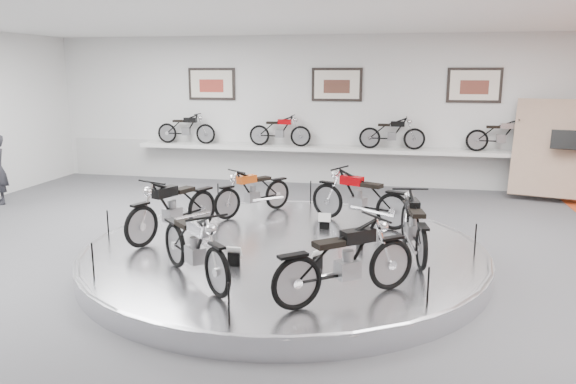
% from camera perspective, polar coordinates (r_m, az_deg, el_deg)
% --- Properties ---
extents(floor, '(16.00, 16.00, 0.00)m').
position_cam_1_polar(floor, '(8.89, -0.82, -7.89)').
color(floor, '#4C4C4E').
rests_on(floor, ground).
extents(ceiling, '(16.00, 16.00, 0.00)m').
position_cam_1_polar(ceiling, '(8.41, -0.91, 18.65)').
color(ceiling, white).
rests_on(ceiling, wall_back).
extents(wall_back, '(16.00, 0.00, 16.00)m').
position_cam_1_polar(wall_back, '(15.30, 4.95, 8.20)').
color(wall_back, silver).
rests_on(wall_back, floor).
extents(dado_band, '(15.68, 0.04, 1.10)m').
position_cam_1_polar(dado_band, '(15.44, 4.84, 2.82)').
color(dado_band, '#BCBCBA').
rests_on(dado_band, floor).
extents(display_platform, '(6.40, 6.40, 0.30)m').
position_cam_1_polar(display_platform, '(9.12, -0.41, -6.37)').
color(display_platform, silver).
rests_on(display_platform, floor).
extents(platform_rim, '(6.40, 6.40, 0.10)m').
position_cam_1_polar(platform_rim, '(9.08, -0.41, -5.66)').
color(platform_rim, '#B2B2BA').
rests_on(platform_rim, display_platform).
extents(shelf, '(11.00, 0.55, 0.10)m').
position_cam_1_polar(shelf, '(15.10, 4.74, 4.34)').
color(shelf, silver).
rests_on(shelf, wall_back).
extents(poster_left, '(1.35, 0.06, 0.88)m').
position_cam_1_polar(poster_left, '(16.03, -7.77, 10.82)').
color(poster_left, silver).
rests_on(poster_left, wall_back).
extents(poster_center, '(1.35, 0.06, 0.88)m').
position_cam_1_polar(poster_center, '(15.22, 4.98, 10.82)').
color(poster_center, silver).
rests_on(poster_center, wall_back).
extents(poster_right, '(1.35, 0.06, 0.88)m').
position_cam_1_polar(poster_right, '(15.21, 18.41, 10.25)').
color(poster_right, silver).
rests_on(poster_right, wall_back).
extents(display_panel, '(2.56, 1.52, 2.30)m').
position_cam_1_polar(display_panel, '(14.85, 26.47, 3.94)').
color(display_panel, tan).
rests_on(display_panel, floor).
extents(shelf_bike_a, '(1.22, 0.43, 0.73)m').
position_cam_1_polar(shelf_bike_a, '(16.11, -10.30, 6.16)').
color(shelf_bike_a, black).
rests_on(shelf_bike_a, shelf).
extents(shelf_bike_b, '(1.22, 0.43, 0.73)m').
position_cam_1_polar(shelf_bike_b, '(15.31, -0.84, 6.05)').
color(shelf_bike_b, '#970106').
rests_on(shelf_bike_b, shelf).
extents(shelf_bike_c, '(1.22, 0.43, 0.73)m').
position_cam_1_polar(shelf_bike_c, '(14.94, 10.52, 5.70)').
color(shelf_bike_c, black).
rests_on(shelf_bike_c, shelf).
extents(shelf_bike_d, '(1.22, 0.43, 0.73)m').
position_cam_1_polar(shelf_bike_d, '(15.13, 20.83, 5.18)').
color(shelf_bike_d, '#B3B3B8').
rests_on(shelf_bike_d, shelf).
extents(bike_a, '(0.85, 1.72, 0.97)m').
position_cam_1_polar(bike_a, '(8.70, 12.64, -3.24)').
color(bike_a, black).
rests_on(bike_a, display_platform).
extents(bike_b, '(1.82, 1.29, 1.02)m').
position_cam_1_polar(bike_b, '(10.31, 7.24, -0.48)').
color(bike_b, '#970106').
rests_on(bike_b, display_platform).
extents(bike_c, '(1.38, 1.58, 0.92)m').
position_cam_1_polar(bike_c, '(10.96, -3.58, 0.08)').
color(bike_c, '#C54B12').
rests_on(bike_c, display_platform).
extents(bike_d, '(1.24, 1.87, 1.04)m').
position_cam_1_polar(bike_d, '(9.61, -11.61, -1.51)').
color(bike_d, black).
rests_on(bike_d, display_platform).
extents(bike_e, '(1.61, 1.60, 0.99)m').
position_cam_1_polar(bike_e, '(7.56, -9.49, -5.39)').
color(bike_e, '#B3B3B8').
rests_on(bike_e, display_platform).
extents(bike_f, '(1.72, 1.56, 1.01)m').
position_cam_1_polar(bike_f, '(6.90, 5.94, -6.89)').
color(bike_f, black).
rests_on(bike_f, display_platform).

